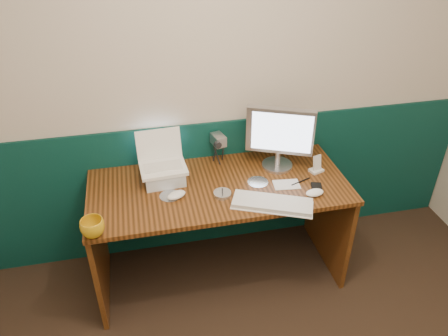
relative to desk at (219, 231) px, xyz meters
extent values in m
cube|color=beige|center=(0.16, 0.37, 0.88)|extent=(3.50, 0.04, 2.50)
cube|color=#072D30|center=(0.16, 0.36, 0.12)|extent=(3.48, 0.02, 1.00)
cube|color=#341C09|center=(0.00, 0.00, 0.00)|extent=(1.60, 0.70, 0.75)
cube|color=silver|center=(-0.33, 0.12, 0.42)|extent=(0.25, 0.22, 0.08)
cube|color=silver|center=(0.26, -0.27, 0.39)|extent=(0.48, 0.32, 0.03)
ellipsoid|color=white|center=(0.54, -0.23, 0.39)|extent=(0.12, 0.08, 0.04)
ellipsoid|color=white|center=(-0.27, -0.08, 0.39)|extent=(0.14, 0.11, 0.04)
imported|color=#C49112|center=(-0.74, -0.31, 0.43)|extent=(0.14, 0.14, 0.10)
cylinder|color=silver|center=(0.00, -0.11, 0.39)|extent=(0.11, 0.11, 0.02)
cylinder|color=#B0B6C0|center=(-0.31, -0.05, 0.38)|extent=(0.13, 0.13, 0.00)
cylinder|color=silver|center=(0.24, -0.02, 0.38)|extent=(0.13, 0.13, 0.00)
cylinder|color=black|center=(0.51, -0.08, 0.38)|extent=(0.14, 0.06, 0.01)
cube|color=silver|center=(0.41, -0.09, 0.38)|extent=(0.17, 0.12, 0.00)
cube|color=silver|center=(0.65, 0.02, 0.38)|extent=(0.10, 0.09, 0.02)
cube|color=silver|center=(0.65, 0.02, 0.44)|extent=(0.06, 0.05, 0.10)
cube|color=black|center=(0.58, -0.17, 0.38)|extent=(0.09, 0.12, 0.01)
camera|label=1|loc=(-0.44, -2.17, 1.93)|focal=35.00mm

